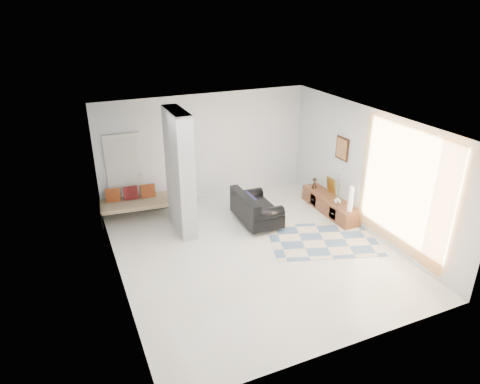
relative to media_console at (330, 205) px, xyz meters
name	(u,v)px	position (x,y,z in m)	size (l,w,h in m)	color
floor	(255,252)	(-2.52, -0.96, -0.20)	(6.00, 6.00, 0.00)	white
ceiling	(257,123)	(-2.52, -0.96, 2.60)	(6.00, 6.00, 0.00)	white
wall_back	(206,148)	(-2.52, 2.04, 1.20)	(6.00, 6.00, 0.00)	silver
wall_front	(349,272)	(-2.52, -3.96, 1.20)	(6.00, 6.00, 0.00)	silver
wall_left	(114,218)	(-5.27, -0.96, 1.20)	(6.00, 6.00, 0.00)	silver
wall_right	(368,172)	(0.23, -0.96, 1.20)	(6.00, 6.00, 0.00)	silver
partition_column	(180,173)	(-3.62, 0.64, 1.20)	(0.35, 1.20, 2.80)	#A4A8AB
hallway_door	(125,175)	(-4.62, 2.00, 0.82)	(0.85, 0.06, 2.04)	silver
curtain	(403,189)	(0.15, -2.11, 1.25)	(2.55, 2.55, 0.00)	#FCA842
wall_art	(342,149)	(0.20, 0.00, 1.45)	(0.04, 0.45, 0.55)	#351B0E
media_console	(330,205)	(0.00, 0.00, 0.00)	(0.45, 1.92, 0.80)	brown
loveseat	(254,209)	(-1.98, 0.24, 0.16)	(0.83, 1.41, 0.76)	silver
daybed	(137,201)	(-4.44, 1.67, 0.21)	(1.87, 0.95, 0.77)	black
area_rug	(323,240)	(-0.92, -1.12, -0.20)	(2.34, 1.56, 0.01)	beige
cylinder_lamp	(351,199)	(-0.02, -0.79, 0.50)	(0.11, 0.11, 0.60)	white
bronze_figurine	(314,183)	(-0.05, 0.67, 0.33)	(0.14, 0.14, 0.28)	black
vase	(338,200)	(-0.05, -0.35, 0.29)	(0.17, 0.17, 0.18)	silver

